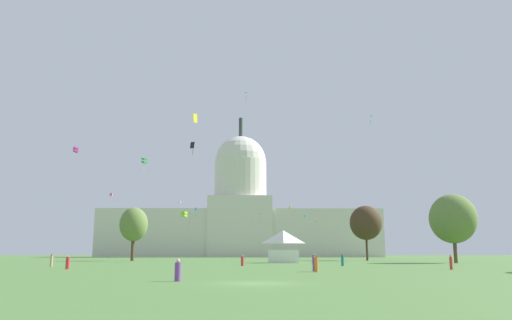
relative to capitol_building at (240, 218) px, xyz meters
name	(u,v)px	position (x,y,z in m)	size (l,w,h in m)	color
ground_plane	(257,283)	(3.89, -198.76, -17.83)	(800.00, 800.00, 0.00)	#4C7538
capitol_building	(240,218)	(0.00, 0.00, 0.00)	(127.68, 26.85, 66.02)	beige
event_tent	(283,246)	(10.25, -134.16, -14.63)	(6.31, 4.90, 6.20)	white
tree_west_mid	(134,224)	(-24.16, -110.44, -9.20)	(9.26, 9.23, 12.77)	#4C3823
tree_east_near	(366,223)	(33.33, -105.67, -8.46)	(10.20, 10.20, 13.70)	#42301E
tree_east_mid	(453,219)	(42.63, -136.77, -9.50)	(11.98, 12.03, 13.04)	brown
person_red_mid_right	(451,263)	(26.79, -173.19, -17.03)	(0.46, 0.46, 1.68)	red
person_purple_aisle_center	(178,271)	(-1.45, -196.50, -17.15)	(0.58, 0.58, 1.50)	#703D93
person_teal_near_tent	(343,260)	(17.27, -157.29, -17.02)	(0.53, 0.53, 1.76)	#1E757A
person_orange_front_left	(316,264)	(10.21, -180.35, -17.05)	(0.54, 0.54, 1.69)	orange
person_red_lawn_far_left	(68,263)	(-18.13, -170.44, -17.12)	(0.61, 0.61, 1.58)	red
person_purple_near_tree_east	(315,264)	(10.29, -178.47, -17.11)	(0.55, 0.55, 1.58)	#703D93
person_red_back_center	(242,261)	(2.56, -156.14, -17.11)	(0.59, 0.59, 1.59)	red
person_tan_front_center	(51,261)	(-24.18, -159.85, -17.01)	(0.39, 0.39, 1.76)	tan
person_purple_back_right	(314,259)	(14.62, -145.08, -17.03)	(0.61, 0.61, 1.76)	#703D93
kite_cyan_low	(305,216)	(27.48, -22.76, -0.66)	(0.60, 0.83, 1.01)	#33BCDB
kite_red_low	(189,215)	(-19.39, -38.39, -1.56)	(1.09, 1.86, 4.39)	red
kite_magenta_mid	(76,150)	(-35.78, -120.48, 7.11)	(1.46, 1.45, 1.37)	#D1339E
kite_pink_low	(111,195)	(-34.50, -94.04, -0.04)	(0.66, 0.71, 0.88)	pink
kite_violet_low	(262,215)	(9.36, -20.63, -0.19)	(1.26, 1.71, 2.87)	purple
kite_orange_low	(317,223)	(27.40, -60.40, -5.97)	(1.20, 1.26, 0.29)	orange
kite_blue_mid	(196,210)	(-17.61, -30.57, 1.18)	(0.80, 0.69, 3.72)	blue
kite_black_mid	(192,146)	(-8.16, -130.84, 5.92)	(1.02, 0.67, 2.69)	black
kite_white_mid	(180,202)	(-25.60, -20.48, 5.21)	(0.95, 0.93, 2.14)	white
kite_yellow_mid	(195,118)	(-5.53, -150.67, 6.30)	(0.67, 1.07, 1.64)	yellow
kite_turquoise_mid	(370,117)	(32.46, -117.52, 15.88)	(1.00, 1.26, 2.19)	teal
kite_gold_low	(290,209)	(17.01, -70.66, -1.94)	(0.56, 0.52, 2.96)	gold
kite_green_mid	(144,161)	(-19.39, -123.85, 3.96)	(1.40, 1.38, 3.23)	green
kite_lime_low	(184,214)	(-10.04, -126.23, -7.93)	(1.40, 1.41, 1.19)	#8CD133
kite_cyan_high	(247,95)	(2.94, -60.29, 40.05)	(1.34, 1.29, 3.01)	#33BCDB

